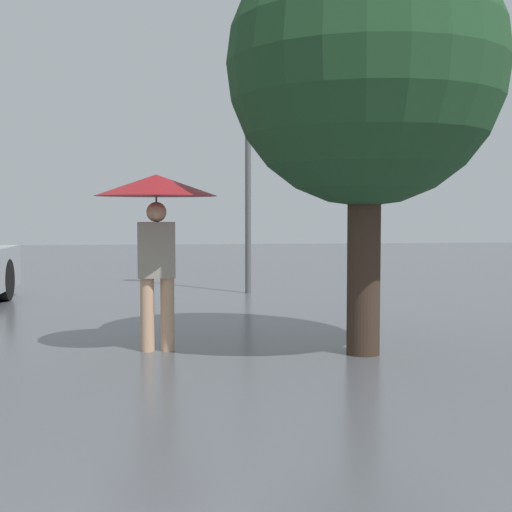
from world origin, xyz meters
name	(u,v)px	position (x,y,z in m)	size (l,w,h in m)	color
pedestrian	(156,202)	(0.00, 5.64, 1.54)	(1.26, 1.26, 1.82)	tan
tree	(366,68)	(2.08, 5.24, 2.86)	(2.77, 2.77, 4.27)	#38281E
street_lamp	(248,90)	(1.48, 10.78, 3.57)	(0.38, 0.38, 4.95)	#515456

